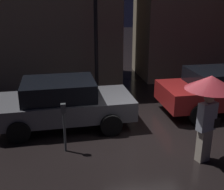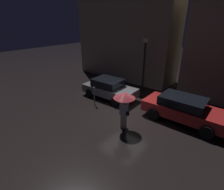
# 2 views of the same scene
# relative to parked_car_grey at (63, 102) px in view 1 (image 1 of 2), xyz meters

# --- Properties ---
(ground_plane) EXTENTS (60.00, 60.00, 0.00)m
(ground_plane) POSITION_rel_parked_car_grey_xyz_m (2.42, -1.35, -0.74)
(ground_plane) COLOR black
(parked_car_grey) EXTENTS (4.09, 2.06, 1.42)m
(parked_car_grey) POSITION_rel_parked_car_grey_xyz_m (0.00, 0.00, 0.00)
(parked_car_grey) COLOR slate
(parked_car_grey) RESTS_ON ground
(pedestrian_with_umbrella) EXTENTS (1.13, 1.13, 2.10)m
(pedestrian_with_umbrella) POSITION_rel_parked_car_grey_xyz_m (3.23, -2.58, 0.96)
(pedestrian_with_umbrella) COLOR beige
(pedestrian_with_umbrella) RESTS_ON ground
(parking_meter) EXTENTS (0.12, 0.10, 1.29)m
(parking_meter) POSITION_rel_parked_car_grey_xyz_m (0.01, -1.59, 0.05)
(parking_meter) COLOR #4C5154
(parking_meter) RESTS_ON ground
(street_lamp_near) EXTENTS (0.40, 0.40, 4.28)m
(street_lamp_near) POSITION_rel_parked_car_grey_xyz_m (1.31, 2.60, 2.19)
(street_lamp_near) COLOR black
(street_lamp_near) RESTS_ON ground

